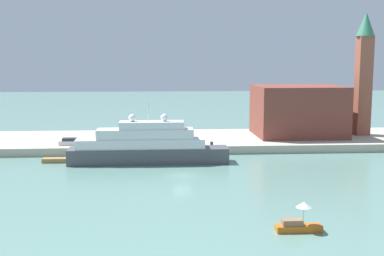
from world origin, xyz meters
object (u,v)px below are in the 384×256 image
at_px(person_figure, 97,138).
at_px(mooring_bollard, 212,143).
at_px(small_motorboat, 299,222).
at_px(bell_tower, 364,68).
at_px(parked_car, 70,142).
at_px(large_yacht, 146,146).
at_px(work_barge, 59,160).
at_px(harbor_building, 298,111).

relative_size(person_figure, mooring_bollard, 2.67).
bearing_deg(small_motorboat, bell_tower, 61.58).
bearing_deg(small_motorboat, parked_car, 124.29).
xyz_separation_m(large_yacht, person_figure, (-9.79, 12.69, -0.56)).
height_order(parked_car, person_figure, person_figure).
xyz_separation_m(work_barge, mooring_bollard, (26.95, 6.49, 1.47)).
relative_size(parked_car, mooring_bollard, 6.81).
height_order(parked_car, mooring_bollard, parked_car).
xyz_separation_m(small_motorboat, mooring_bollard, (-4.16, 42.97, 0.87)).
height_order(large_yacht, mooring_bollard, large_yacht).
bearing_deg(mooring_bollard, parked_car, 176.01).
bearing_deg(small_motorboat, harbor_building, 74.18).
distance_m(large_yacht, bell_tower, 50.45).
height_order(large_yacht, small_motorboat, large_yacht).
bearing_deg(mooring_bollard, bell_tower, 17.63).
xyz_separation_m(small_motorboat, person_figure, (-25.94, 47.47, 1.32)).
xyz_separation_m(harbor_building, mooring_bollard, (-19.38, -10.72, -4.91)).
xyz_separation_m(large_yacht, work_barge, (-14.96, 1.70, -2.48)).
distance_m(large_yacht, work_barge, 15.26).
relative_size(work_barge, person_figure, 3.36).
relative_size(large_yacht, bell_tower, 1.05).
bearing_deg(work_barge, person_figure, 64.81).
relative_size(small_motorboat, harbor_building, 0.26).
xyz_separation_m(work_barge, parked_car, (0.54, 8.34, 1.74)).
height_order(harbor_building, parked_car, harbor_building).
bearing_deg(mooring_bollard, harbor_building, 28.96).
xyz_separation_m(work_barge, harbor_building, (46.32, 17.22, 6.38)).
distance_m(small_motorboat, harbor_building, 56.11).
bearing_deg(person_figure, harbor_building, 8.60).
distance_m(parked_car, person_figure, 5.34).
relative_size(harbor_building, bell_tower, 0.69).
xyz_separation_m(small_motorboat, parked_car, (-30.56, 44.82, 1.14)).
bearing_deg(small_motorboat, mooring_bollard, 95.53).
xyz_separation_m(large_yacht, mooring_bollard, (11.98, 8.19, -1.01)).
distance_m(bell_tower, mooring_bollard, 37.35).
bearing_deg(work_barge, bell_tower, 15.82).
relative_size(small_motorboat, person_figure, 2.87).
distance_m(work_barge, parked_car, 8.53).
height_order(small_motorboat, work_barge, small_motorboat).
bearing_deg(parked_car, mooring_bollard, -3.99).
bearing_deg(small_motorboat, large_yacht, 114.90).
height_order(large_yacht, work_barge, large_yacht).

